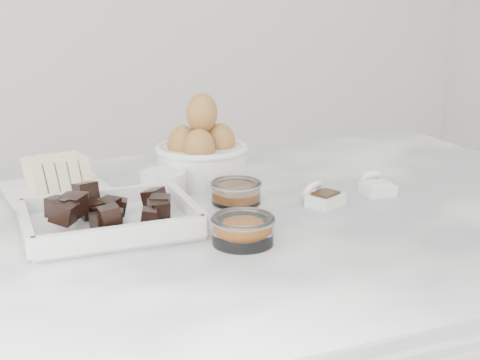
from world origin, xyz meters
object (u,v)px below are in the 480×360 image
at_px(chocolate_dish, 109,213).
at_px(salt_spoon, 376,186).
at_px(vanilla_spoon, 322,197).
at_px(sugar_ramekin, 163,184).
at_px(honey_bowl, 236,192).
at_px(butter_plate, 54,182).
at_px(egg_bowl, 202,153).
at_px(zest_bowl, 243,229).

height_order(chocolate_dish, salt_spoon, chocolate_dish).
height_order(chocolate_dish, vanilla_spoon, chocolate_dish).
distance_m(sugar_ramekin, honey_bowl, 0.12).
bearing_deg(chocolate_dish, vanilla_spoon, -2.39).
bearing_deg(honey_bowl, butter_plate, 151.34).
relative_size(honey_bowl, vanilla_spoon, 1.07).
xyz_separation_m(chocolate_dish, egg_bowl, (0.20, 0.18, 0.03)).
xyz_separation_m(butter_plate, salt_spoon, (0.49, -0.18, -0.01)).
height_order(sugar_ramekin, egg_bowl, egg_bowl).
distance_m(butter_plate, vanilla_spoon, 0.43).
height_order(zest_bowl, vanilla_spoon, vanilla_spoon).
relative_size(chocolate_dish, egg_bowl, 1.46).
height_order(egg_bowl, salt_spoon, egg_bowl).
xyz_separation_m(chocolate_dish, butter_plate, (-0.05, 0.19, -0.00)).
height_order(butter_plate, sugar_ramekin, butter_plate).
distance_m(zest_bowl, salt_spoon, 0.31).
bearing_deg(vanilla_spoon, egg_bowl, 123.56).
distance_m(butter_plate, sugar_ramekin, 0.18).
bearing_deg(chocolate_dish, butter_plate, 105.22).
bearing_deg(chocolate_dish, egg_bowl, 42.39).
height_order(chocolate_dish, butter_plate, butter_plate).
distance_m(vanilla_spoon, salt_spoon, 0.11).
distance_m(honey_bowl, salt_spoon, 0.23).
bearing_deg(honey_bowl, vanilla_spoon, -27.16).
bearing_deg(egg_bowl, chocolate_dish, -137.61).
height_order(sugar_ramekin, zest_bowl, sugar_ramekin).
bearing_deg(sugar_ramekin, honey_bowl, -33.12).
height_order(chocolate_dish, honey_bowl, chocolate_dish).
bearing_deg(honey_bowl, zest_bowl, -108.86).
relative_size(egg_bowl, zest_bowl, 1.87).
bearing_deg(egg_bowl, salt_spoon, -36.01).
height_order(butter_plate, vanilla_spoon, butter_plate).
height_order(butter_plate, egg_bowl, egg_bowl).
height_order(honey_bowl, vanilla_spoon, vanilla_spoon).
distance_m(butter_plate, zest_bowl, 0.36).
xyz_separation_m(egg_bowl, vanilla_spoon, (0.13, -0.19, -0.04)).
bearing_deg(salt_spoon, chocolate_dish, -179.19).
bearing_deg(egg_bowl, sugar_ramekin, -142.81).
bearing_deg(zest_bowl, honey_bowl, 71.14).
distance_m(butter_plate, salt_spoon, 0.52).
height_order(chocolate_dish, zest_bowl, chocolate_dish).
bearing_deg(honey_bowl, egg_bowl, 94.35).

